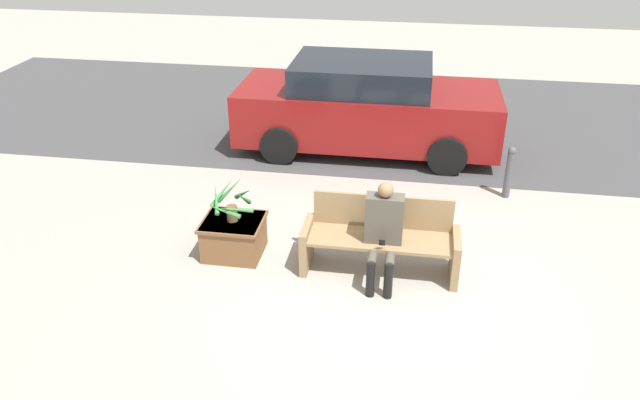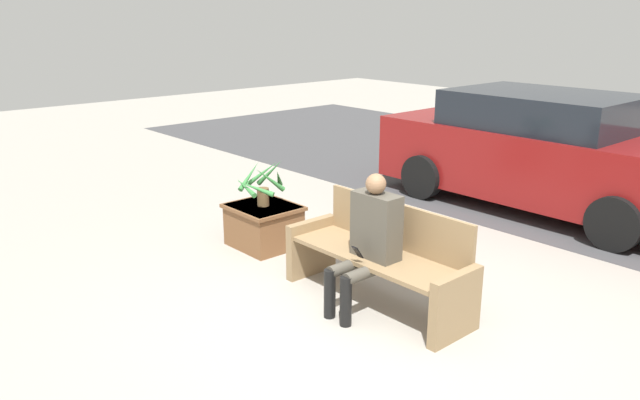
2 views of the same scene
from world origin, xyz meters
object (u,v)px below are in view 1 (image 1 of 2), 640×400
(person_seated, at_px, (383,228))
(parked_car, at_px, (366,106))
(bench, at_px, (381,239))
(potted_plant, at_px, (231,203))
(planter_box, at_px, (234,236))
(bollard_post, at_px, (509,171))

(person_seated, relative_size, parked_car, 0.28)
(bench, xyz_separation_m, parked_car, (-0.54, 3.81, 0.35))
(bench, xyz_separation_m, potted_plant, (-1.87, 0.04, 0.31))
(planter_box, bearing_deg, potted_plant, -92.91)
(potted_plant, xyz_separation_m, parked_car, (1.32, 3.77, 0.03))
(planter_box, bearing_deg, bollard_post, 31.26)
(person_seated, xyz_separation_m, parked_car, (-0.58, 4.00, 0.09))
(bollard_post, bearing_deg, planter_box, -148.74)
(bollard_post, bearing_deg, person_seated, -125.05)
(parked_car, distance_m, bollard_post, 2.80)
(planter_box, bearing_deg, parked_car, 70.60)
(bench, relative_size, parked_car, 0.42)
(potted_plant, relative_size, parked_car, 0.14)
(potted_plant, bearing_deg, bollard_post, 31.37)
(person_seated, relative_size, bollard_post, 1.53)
(person_seated, relative_size, planter_box, 1.63)
(bench, height_order, potted_plant, potted_plant)
(person_seated, height_order, potted_plant, person_seated)
(bench, xyz_separation_m, planter_box, (-1.87, 0.05, -0.17))
(bench, distance_m, parked_car, 3.86)
(person_seated, bearing_deg, potted_plant, 172.95)
(bench, distance_m, person_seated, 0.33)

